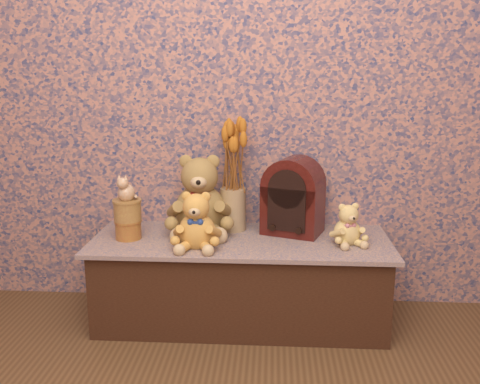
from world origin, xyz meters
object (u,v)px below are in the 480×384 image
(teddy_large, at_px, (200,191))
(cathedral_radio, at_px, (293,195))
(biscuit_tin_lower, at_px, (128,230))
(ceramic_vase, at_px, (233,209))
(teddy_medium, at_px, (197,217))
(teddy_small, at_px, (347,222))
(cat_figurine, at_px, (126,187))

(teddy_large, height_order, cathedral_radio, teddy_large)
(biscuit_tin_lower, bearing_deg, ceramic_vase, 19.81)
(teddy_medium, relative_size, biscuit_tin_lower, 2.28)
(teddy_small, height_order, biscuit_tin_lower, teddy_small)
(cathedral_radio, bearing_deg, ceramic_vase, -166.34)
(ceramic_vase, height_order, biscuit_tin_lower, ceramic_vase)
(cat_figurine, bearing_deg, cathedral_radio, 23.39)
(teddy_medium, bearing_deg, teddy_large, 93.53)
(cathedral_radio, relative_size, cat_figurine, 2.94)
(ceramic_vase, xyz_separation_m, biscuit_tin_lower, (-0.49, -0.17, -0.06))
(cathedral_radio, bearing_deg, biscuit_tin_lower, -149.74)
(teddy_small, height_order, cat_figurine, cat_figurine)
(cat_figurine, bearing_deg, teddy_small, 12.58)
(cathedral_radio, xyz_separation_m, cat_figurine, (-0.78, -0.14, 0.06))
(ceramic_vase, bearing_deg, biscuit_tin_lower, -160.19)
(cathedral_radio, height_order, cat_figurine, cathedral_radio)
(teddy_medium, height_order, cathedral_radio, cathedral_radio)
(teddy_small, distance_m, ceramic_vase, 0.57)
(cat_figurine, bearing_deg, ceramic_vase, 32.87)
(biscuit_tin_lower, distance_m, cat_figurine, 0.21)
(ceramic_vase, relative_size, cat_figurine, 1.66)
(teddy_small, bearing_deg, biscuit_tin_lower, 162.05)
(ceramic_vase, bearing_deg, teddy_small, -18.77)
(teddy_medium, distance_m, biscuit_tin_lower, 0.37)
(teddy_large, relative_size, teddy_small, 2.01)
(teddy_medium, height_order, cat_figurine, cat_figurine)
(ceramic_vase, distance_m, biscuit_tin_lower, 0.52)
(cathedral_radio, height_order, biscuit_tin_lower, cathedral_radio)
(teddy_large, height_order, ceramic_vase, teddy_large)
(teddy_small, bearing_deg, cat_figurine, 162.05)
(cathedral_radio, bearing_deg, teddy_medium, -131.75)
(biscuit_tin_lower, xyz_separation_m, cat_figurine, (0.00, 0.00, 0.21))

